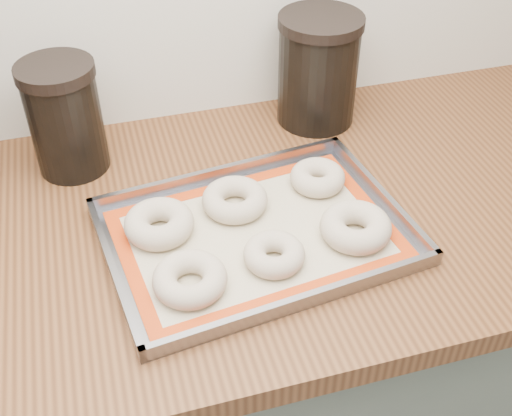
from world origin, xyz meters
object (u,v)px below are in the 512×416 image
object	(u,v)px
bagel_front_right	(356,227)
bagel_back_mid	(235,200)
bagel_back_left	(159,224)
bagel_back_right	(318,177)
canister_mid	(65,118)
canister_right	(318,70)
bagel_front_mid	(274,254)
bagel_front_left	(190,279)
baking_tray	(256,234)

from	to	relation	value
bagel_front_right	bagel_back_mid	size ratio (longest dim) A/B	1.04
bagel_back_left	bagel_back_right	world-z (taller)	bagel_back_left
canister_mid	bagel_back_right	bearing A→B (deg)	-24.52
bagel_back_right	canister_right	bearing A→B (deg)	70.96
bagel_front_mid	canister_right	distance (m)	0.43
bagel_back_mid	canister_right	size ratio (longest dim) A/B	0.51
bagel_back_left	bagel_back_mid	size ratio (longest dim) A/B	1.02
bagel_front_left	bagel_back_right	xyz separation A→B (m)	(0.26, 0.17, 0.00)
bagel_front_left	canister_mid	bearing A→B (deg)	111.48
bagel_back_left	baking_tray	bearing A→B (deg)	-17.87
canister_mid	canister_right	xyz separation A→B (m)	(0.47, 0.03, 0.01)
bagel_back_right	bagel_front_left	bearing A→B (deg)	-145.96
bagel_back_mid	canister_right	bearing A→B (deg)	45.95
bagel_front_left	canister_mid	world-z (taller)	canister_mid
bagel_front_right	canister_mid	size ratio (longest dim) A/B	0.56
bagel_front_left	bagel_back_right	size ratio (longest dim) A/B	1.15
baking_tray	bagel_front_left	world-z (taller)	bagel_front_left
baking_tray	bagel_back_mid	distance (m)	0.08
bagel_back_mid	bagel_back_right	bearing A→B (deg)	7.17
bagel_front_right	canister_right	bearing A→B (deg)	80.12
bagel_front_mid	bagel_back_left	xyz separation A→B (m)	(-0.15, 0.11, 0.00)
bagel_front_mid	canister_mid	xyz separation A→B (m)	(-0.27, 0.34, 0.08)
bagel_back_mid	canister_mid	xyz separation A→B (m)	(-0.24, 0.20, 0.08)
bagel_back_right	canister_right	world-z (taller)	canister_right
bagel_front_mid	bagel_back_mid	xyz separation A→B (m)	(-0.02, 0.14, 0.00)
baking_tray	bagel_front_right	world-z (taller)	bagel_front_right
bagel_front_left	bagel_front_mid	xyz separation A→B (m)	(0.13, 0.02, -0.00)
baking_tray	bagel_back_right	distance (m)	0.16
bagel_front_left	bagel_front_right	distance (m)	0.27
bagel_front_right	baking_tray	bearing A→B (deg)	162.94
bagel_back_left	canister_mid	xyz separation A→B (m)	(-0.12, 0.22, 0.08)
canister_mid	bagel_front_left	bearing A→B (deg)	-68.52
bagel_front_mid	bagel_back_left	world-z (taller)	bagel_back_left
bagel_front_right	canister_mid	world-z (taller)	canister_mid
baking_tray	bagel_back_left	xyz separation A→B (m)	(-0.14, 0.05, 0.02)
bagel_front_mid	bagel_front_left	bearing A→B (deg)	-173.04
bagel_back_left	bagel_back_mid	distance (m)	0.13
bagel_front_right	bagel_back_right	size ratio (longest dim) A/B	1.19
baking_tray	bagel_back_right	bearing A→B (deg)	34.12
bagel_front_right	bagel_front_left	bearing A→B (deg)	-172.32
bagel_front_mid	canister_right	world-z (taller)	canister_right
bagel_front_mid	bagel_front_right	xyz separation A→B (m)	(0.14, 0.02, 0.00)
bagel_front_right	bagel_back_left	size ratio (longest dim) A/B	1.02
baking_tray	bagel_front_mid	world-z (taller)	bagel_front_mid
baking_tray	bagel_front_left	xyz separation A→B (m)	(-0.12, -0.08, 0.02)
canister_mid	bagel_back_mid	bearing A→B (deg)	-39.14
canister_mid	canister_right	distance (m)	0.47
bagel_front_left	bagel_back_mid	size ratio (longest dim) A/B	1.00
bagel_front_right	canister_right	size ratio (longest dim) A/B	0.53
baking_tray	bagel_back_left	world-z (taller)	bagel_back_left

